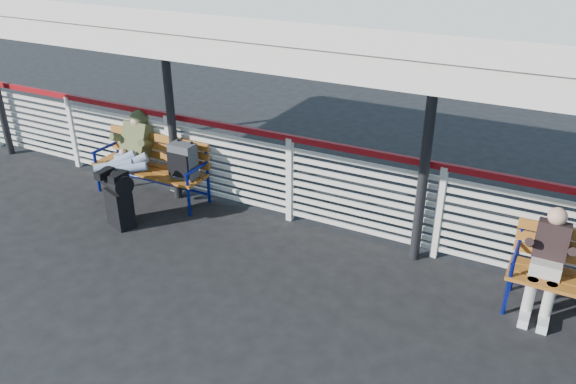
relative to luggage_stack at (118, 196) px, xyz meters
The scene contains 6 objects.
ground 2.11m from the luggage_stack, 19.84° to the right, with size 60.00×60.00×0.00m, color black.
fence 2.29m from the luggage_stack, 31.78° to the left, with size 12.08×0.08×1.24m.
luggage_stack is the anchor object (origin of this frame).
bench_left 0.94m from the luggage_stack, 87.52° to the left, with size 1.80×0.56×0.97m.
traveler_man 0.75m from the luggage_stack, 120.07° to the left, with size 0.93×1.49×0.77m.
companion_person 5.22m from the luggage_stack, ahead, with size 0.32×0.66×1.15m.
Camera 1 is at (3.16, -4.12, 3.74)m, focal length 35.00 mm.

